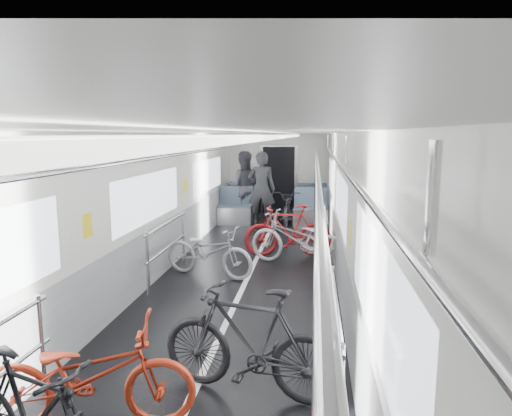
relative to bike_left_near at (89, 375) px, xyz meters
The scene contains 9 objects.
car_shell 5.45m from the bike_left_near, 82.56° to the left, with size 3.02×14.01×2.41m.
bike_left_near is the anchor object (origin of this frame).
bike_left_far 4.07m from the bike_left_near, 89.45° to the left, with size 0.57×1.64×0.86m, color #9D9CA1.
bike_right_near 1.39m from the bike_left_near, 27.26° to the left, with size 0.49×1.74×1.04m, color black.
bike_right_mid 5.12m from the bike_left_near, 73.02° to the left, with size 0.65×1.86×0.98m, color #A1A0A5.
bike_right_far 5.65m from the bike_left_near, 76.79° to the left, with size 0.48×1.71×1.03m, color maroon.
bike_aisle 8.45m from the bike_left_near, 82.33° to the left, with size 0.65×1.86×0.98m, color black.
person_standing 8.41m from the bike_left_near, 87.06° to the left, with size 0.71×0.47×1.95m, color black.
person_seated 9.04m from the bike_left_near, 90.91° to the left, with size 0.94×0.73×1.92m, color #32313A.
Camera 1 is at (1.08, -6.79, 2.37)m, focal length 32.00 mm.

